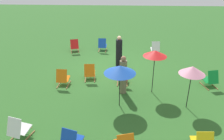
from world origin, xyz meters
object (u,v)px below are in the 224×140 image
object	(u,v)px
deckchair_7	(211,79)
person_0	(119,53)
deckchair_6	(122,76)
deckchair_3	(90,73)
umbrella_1	(155,53)
deckchair_10	(18,129)
umbrella_2	(120,69)
umbrella_0	(192,70)
deckchair_12	(75,46)
deckchair_8	(155,48)
person_1	(123,76)
deckchair_9	(63,78)
deckchair_2	(102,45)

from	to	relation	value
deckchair_7	person_0	world-z (taller)	person_0
person_0	deckchair_6	bearing A→B (deg)	-134.45
deckchair_3	umbrella_1	bearing A→B (deg)	155.13
deckchair_10	umbrella_2	xyz separation A→B (m)	(-3.10, -2.01, 1.18)
deckchair_3	deckchair_6	world-z (taller)	same
deckchair_7	deckchair_10	xyz separation A→B (m)	(7.13, 3.66, 0.00)
umbrella_0	deckchair_7	bearing A→B (deg)	-130.84
deckchair_12	person_0	world-z (taller)	person_0
deckchair_8	umbrella_2	xyz separation A→B (m)	(2.07, 5.58, 1.18)
umbrella_0	person_1	xyz separation A→B (m)	(2.45, -1.00, -0.79)
deckchair_7	deckchair_3	bearing A→B (deg)	-17.45
deckchair_7	umbrella_0	bearing A→B (deg)	36.19
deckchair_7	deckchair_12	distance (m)	8.06
deckchair_3	umbrella_0	distance (m)	4.70
deckchair_8	person_1	world-z (taller)	person_1
deckchair_12	umbrella_0	distance (m)	8.06
deckchair_10	person_1	xyz separation A→B (m)	(-3.23, -3.00, 0.42)
deckchair_8	umbrella_0	world-z (taller)	umbrella_0
deckchair_3	deckchair_9	xyz separation A→B (m)	(1.13, 0.62, 0.00)
deckchair_12	deckchair_6	bearing A→B (deg)	111.50
umbrella_2	umbrella_1	bearing A→B (deg)	-142.44
deckchair_3	person_0	distance (m)	2.14
deckchair_9	umbrella_1	world-z (taller)	umbrella_1
deckchair_8	deckchair_9	distance (m)	6.21
deckchair_9	umbrella_1	distance (m)	4.22
deckchair_9	deckchair_10	size ratio (longest dim) A/B	0.97
deckchair_7	deckchair_8	xyz separation A→B (m)	(1.96, -3.93, 0.00)
deckchair_6	deckchair_7	xyz separation A→B (m)	(-3.92, 0.12, 0.00)
deckchair_2	person_0	size ratio (longest dim) A/B	0.49
deckchair_7	deckchair_9	xyz separation A→B (m)	(6.60, 0.20, 0.00)
deckchair_2	person_1	distance (m)	5.23
deckchair_2	deckchair_7	xyz separation A→B (m)	(-5.21, 4.38, 0.00)
deckchair_2	deckchair_3	world-z (taller)	same
deckchair_7	deckchair_9	distance (m)	6.60
deckchair_6	umbrella_2	bearing A→B (deg)	87.33
deckchair_7	deckchair_9	bearing A→B (deg)	-11.27
deckchair_3	person_0	size ratio (longest dim) A/B	0.49
deckchair_3	deckchair_12	distance (m)	3.96
deckchair_2	deckchair_7	distance (m)	6.81
deckchair_6	deckchair_9	bearing A→B (deg)	7.44
deckchair_8	deckchair_9	size ratio (longest dim) A/B	1.00
deckchair_8	deckchair_10	world-z (taller)	same
deckchair_2	deckchair_6	distance (m)	4.45
deckchair_7	umbrella_1	size ratio (longest dim) A/B	0.44
umbrella_1	deckchair_10	bearing A→B (deg)	34.42
deckchair_7	deckchair_10	bearing A→B (deg)	14.23
person_0	person_1	world-z (taller)	person_0
deckchair_3	person_1	distance (m)	1.96
deckchair_9	umbrella_0	distance (m)	5.50
deckchair_2	person_1	size ratio (longest dim) A/B	0.50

